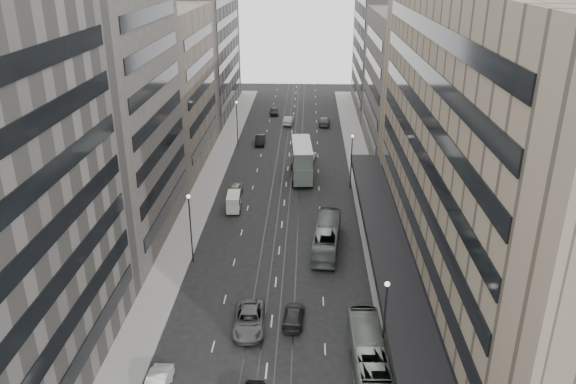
# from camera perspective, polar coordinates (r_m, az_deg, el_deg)

# --- Properties ---
(ground) EXTENTS (220.00, 220.00, 0.00)m
(ground) POSITION_cam_1_polar(r_m,az_deg,el_deg) (54.25, -1.73, -13.58)
(ground) COLOR black
(ground) RESTS_ON ground
(sidewalk_right) EXTENTS (4.00, 125.00, 0.15)m
(sidewalk_right) POSITION_cam_1_polar(r_m,az_deg,el_deg) (87.64, 7.72, 1.08)
(sidewalk_right) COLOR gray
(sidewalk_right) RESTS_ON ground
(sidewalk_left) EXTENTS (4.00, 125.00, 0.15)m
(sidewalk_left) POSITION_cam_1_polar(r_m,az_deg,el_deg) (88.51, -7.93, 1.29)
(sidewalk_left) COLOR gray
(sidewalk_left) RESTS_ON ground
(department_store) EXTENTS (19.20, 60.00, 30.00)m
(department_store) POSITION_cam_1_polar(r_m,az_deg,el_deg) (57.36, 20.60, 3.83)
(department_store) COLOR #7C6E5B
(department_store) RESTS_ON ground
(building_right_mid) EXTENTS (15.00, 28.00, 24.00)m
(building_right_mid) POSITION_cam_1_polar(r_m,az_deg,el_deg) (99.39, 12.89, 10.51)
(building_right_mid) COLOR #48433F
(building_right_mid) RESTS_ON ground
(building_right_far) EXTENTS (15.00, 32.00, 28.00)m
(building_right_far) POSITION_cam_1_polar(r_m,az_deg,el_deg) (128.21, 10.62, 14.25)
(building_right_far) COLOR slate
(building_right_far) RESTS_ON ground
(building_left_b) EXTENTS (15.00, 26.00, 34.00)m
(building_left_b) POSITION_cam_1_polar(r_m,az_deg,el_deg) (68.97, -19.18, 8.83)
(building_left_b) COLOR #48433F
(building_left_b) RESTS_ON ground
(building_left_c) EXTENTS (15.00, 28.00, 25.00)m
(building_left_c) POSITION_cam_1_polar(r_m,az_deg,el_deg) (94.98, -13.23, 10.24)
(building_left_c) COLOR gray
(building_left_c) RESTS_ON ground
(building_left_d) EXTENTS (15.00, 38.00, 28.00)m
(building_left_d) POSITION_cam_1_polar(r_m,az_deg,el_deg) (126.36, -9.48, 14.21)
(building_left_d) COLOR slate
(building_left_d) RESTS_ON ground
(lamp_right_near) EXTENTS (0.44, 0.44, 8.32)m
(lamp_right_near) POSITION_cam_1_polar(r_m,az_deg,el_deg) (47.51, 9.81, -12.16)
(lamp_right_near) COLOR #262628
(lamp_right_near) RESTS_ON ground
(lamp_right_far) EXTENTS (0.44, 0.44, 8.32)m
(lamp_right_far) POSITION_cam_1_polar(r_m,az_deg,el_deg) (83.33, 6.48, 3.75)
(lamp_right_far) COLOR #262628
(lamp_right_far) RESTS_ON ground
(lamp_left_near) EXTENTS (0.44, 0.44, 8.32)m
(lamp_left_near) POSITION_cam_1_polar(r_m,az_deg,el_deg) (63.10, -9.91, -2.87)
(lamp_left_near) COLOR #262628
(lamp_left_near) RESTS_ON ground
(lamp_left_far) EXTENTS (0.44, 0.44, 8.32)m
(lamp_left_far) POSITION_cam_1_polar(r_m,az_deg,el_deg) (103.01, -5.21, 7.51)
(lamp_left_far) COLOR #262628
(lamp_left_far) RESTS_ON ground
(bus_near) EXTENTS (2.91, 11.40, 3.16)m
(bus_near) POSITION_cam_1_polar(r_m,az_deg,el_deg) (48.88, 8.19, -16.21)
(bus_near) COLOR gray
(bus_near) RESTS_ON ground
(bus_far) EXTENTS (3.81, 11.69, 3.20)m
(bus_far) POSITION_cam_1_polar(r_m,az_deg,el_deg) (66.70, 3.97, -4.55)
(bus_far) COLOR gray
(bus_far) RESTS_ON ground
(double_decker) EXTENTS (3.70, 10.49, 5.65)m
(double_decker) POSITION_cam_1_polar(r_m,az_deg,el_deg) (87.35, 1.41, 3.30)
(double_decker) COLOR slate
(double_decker) RESTS_ON ground
(panel_van) EXTENTS (2.09, 3.96, 2.44)m
(panel_van) POSITION_cam_1_polar(r_m,az_deg,el_deg) (76.78, -5.55, -1.00)
(panel_van) COLOR silver
(panel_van) RESTS_ON ground
(sedan_2) EXTENTS (3.16, 6.33, 1.72)m
(sedan_2) POSITION_cam_1_polar(r_m,az_deg,el_deg) (53.80, -3.97, -12.85)
(sedan_2) COLOR #57585A
(sedan_2) RESTS_ON ground
(sedan_3) EXTENTS (2.26, 4.87, 1.38)m
(sedan_3) POSITION_cam_1_polar(r_m,az_deg,el_deg) (54.54, 0.58, -12.45)
(sedan_3) COLOR black
(sedan_3) RESTS_ON ground
(sedan_4) EXTENTS (2.15, 4.53, 1.50)m
(sedan_4) POSITION_cam_1_polar(r_m,az_deg,el_deg) (82.10, -5.40, 0.17)
(sedan_4) COLOR #9D9782
(sedan_4) RESTS_ON ground
(sedan_5) EXTENTS (1.83, 4.96, 1.62)m
(sedan_5) POSITION_cam_1_polar(r_m,az_deg,el_deg) (104.64, -2.84, 5.31)
(sedan_5) COLOR black
(sedan_5) RESTS_ON ground
(sedan_6) EXTENTS (2.81, 5.29, 1.42)m
(sedan_6) POSITION_cam_1_polar(r_m,az_deg,el_deg) (96.11, 2.13, 3.66)
(sedan_6) COLOR white
(sedan_6) RESTS_ON ground
(sedan_7) EXTENTS (2.51, 5.78, 1.66)m
(sedan_7) POSITION_cam_1_polar(r_m,az_deg,el_deg) (117.02, 3.70, 7.19)
(sedan_7) COLOR #4E4F51
(sedan_7) RESTS_ON ground
(sedan_8) EXTENTS (2.21, 4.67, 1.54)m
(sedan_8) POSITION_cam_1_polar(r_m,az_deg,el_deg) (125.05, -1.42, 8.23)
(sedan_8) COLOR black
(sedan_8) RESTS_ON ground
(sedan_9) EXTENTS (2.29, 5.27, 1.68)m
(sedan_9) POSITION_cam_1_polar(r_m,az_deg,el_deg) (117.28, 0.07, 7.28)
(sedan_9) COLOR #AD9F8F
(sedan_9) RESTS_ON ground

